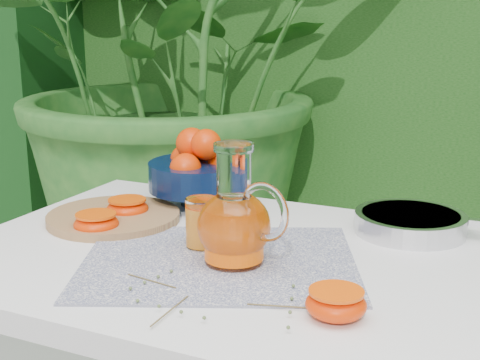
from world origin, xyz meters
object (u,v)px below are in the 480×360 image
at_px(juice_pitcher, 235,223).
at_px(saute_pan, 412,222).
at_px(cutting_board, 114,217).
at_px(fruit_bowl, 199,169).
at_px(white_table, 235,296).

bearing_deg(juice_pitcher, saute_pan, 50.96).
relative_size(cutting_board, juice_pitcher, 1.31).
bearing_deg(cutting_board, saute_pan, 17.95).
bearing_deg(saute_pan, juice_pitcher, -129.04).
bearing_deg(juice_pitcher, fruit_bowl, 127.66).
height_order(white_table, cutting_board, cutting_board).
bearing_deg(fruit_bowl, saute_pan, -0.17).
distance_m(cutting_board, juice_pitcher, 0.35).
relative_size(cutting_board, fruit_bowl, 1.20).
distance_m(cutting_board, fruit_bowl, 0.22).
relative_size(white_table, cutting_board, 3.71).
distance_m(cutting_board, saute_pan, 0.60).
relative_size(cutting_board, saute_pan, 0.71).
xyz_separation_m(white_table, saute_pan, (0.26, 0.25, 0.10)).
distance_m(fruit_bowl, juice_pitcher, 0.37).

